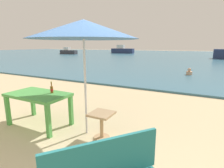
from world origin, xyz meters
name	(u,v)px	position (x,y,z in m)	size (l,w,h in m)	color
ground_plane	(66,158)	(0.00, 0.00, 0.00)	(120.00, 120.00, 0.00)	#C6B287
sea_water	(192,56)	(0.00, 30.00, 0.04)	(120.00, 50.00, 0.08)	#386B84
picnic_table_green	(38,98)	(-1.40, 0.70, 0.65)	(1.40, 0.80, 0.76)	#4C9E47
beer_bottle_amber	(52,89)	(-1.14, 0.88, 0.85)	(0.07, 0.07, 0.26)	brown
patio_umbrella	(83,29)	(-0.21, 0.88, 2.12)	(2.10, 2.10, 2.30)	silver
side_table_wood	(102,122)	(0.19, 0.82, 0.35)	(0.44, 0.44, 0.54)	tan
swimmer_person	(189,72)	(1.12, 9.54, 0.24)	(0.34, 0.34, 0.41)	tan
boat_barge	(68,52)	(-21.80, 25.40, 0.55)	(3.59, 0.98, 1.30)	#38383F
boat_fishing_trawler	(122,50)	(-13.93, 33.38, 0.71)	(4.81, 1.31, 1.75)	navy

